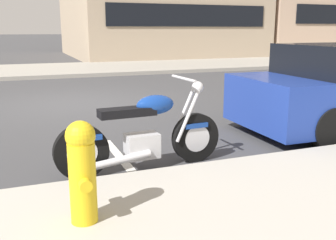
{
  "coord_description": "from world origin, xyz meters",
  "views": [
    {
      "loc": [
        -1.21,
        -9.05,
        1.69
      ],
      "look_at": [
        0.51,
        -4.63,
        0.58
      ],
      "focal_mm": 41.57,
      "sensor_mm": 36.0,
      "label": 1
    }
  ],
  "objects": [
    {
      "name": "parked_motorcycle",
      "position": [
        0.17,
        -4.69,
        0.43
      ],
      "size": [
        2.12,
        0.62,
        1.12
      ],
      "rotation": [
        0.0,
        0.0,
        0.05
      ],
      "color": "black",
      "rests_on": "ground"
    },
    {
      "name": "sidewalk_far_curb",
      "position": [
        12.0,
        7.49,
        0.07
      ],
      "size": [
        120.0,
        5.0,
        0.14
      ],
      "primitive_type": "cube",
      "color": "gray",
      "rests_on": "ground"
    },
    {
      "name": "fire_hydrant",
      "position": [
        -0.79,
        -6.05,
        0.59
      ],
      "size": [
        0.24,
        0.36,
        0.86
      ],
      "color": "gold",
      "rests_on": "sidewalk_near_curb"
    },
    {
      "name": "parking_stall_stripe",
      "position": [
        0.0,
        -4.39,
        0.0
      ],
      "size": [
        0.12,
        2.2,
        0.01
      ],
      "primitive_type": "cube",
      "color": "silver",
      "rests_on": "ground"
    },
    {
      "name": "ground_plane",
      "position": [
        0.0,
        0.0,
        0.0
      ],
      "size": [
        260.0,
        260.0,
        0.0
      ],
      "primitive_type": "plane",
      "color": "#3D3D3F"
    }
  ]
}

